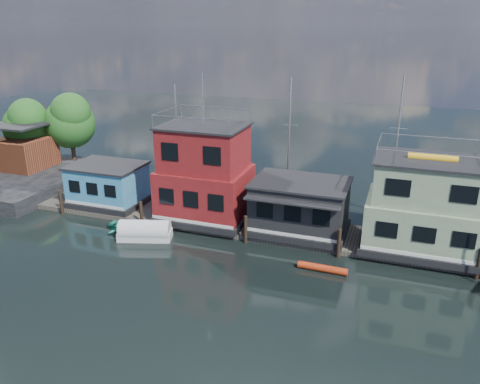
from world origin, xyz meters
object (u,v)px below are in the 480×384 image
at_px(houseboat_blue, 108,184).
at_px(red_kayak, 322,268).
at_px(dinghy_teal, 130,226).
at_px(houseboat_dark, 300,206).
at_px(tarp_runabout, 145,232).
at_px(houseboat_red, 205,175).
at_px(houseboat_green, 426,207).

distance_m(houseboat_blue, red_kayak, 21.07).
height_order(dinghy_teal, red_kayak, dinghy_teal).
relative_size(houseboat_dark, tarp_runabout, 1.70).
relative_size(houseboat_blue, tarp_runabout, 1.47).
bearing_deg(houseboat_red, houseboat_blue, -180.00).
relative_size(houseboat_blue, houseboat_red, 0.54).
xyz_separation_m(houseboat_green, dinghy_teal, (-22.02, -3.80, -3.17)).
height_order(houseboat_blue, dinghy_teal, houseboat_blue).
bearing_deg(dinghy_teal, houseboat_dark, -76.57).
distance_m(houseboat_red, tarp_runabout, 6.66).
height_order(houseboat_dark, dinghy_teal, houseboat_dark).
xyz_separation_m(dinghy_teal, tarp_runabout, (1.96, -0.97, 0.24)).
distance_m(houseboat_green, tarp_runabout, 20.83).
xyz_separation_m(houseboat_dark, houseboat_green, (9.00, 0.02, 1.13)).
height_order(houseboat_blue, houseboat_red, houseboat_red).
bearing_deg(houseboat_blue, tarp_runabout, -36.56).
bearing_deg(tarp_runabout, houseboat_red, 39.89).
bearing_deg(dinghy_teal, red_kayak, -97.88).
bearing_deg(houseboat_dark, tarp_runabout, -156.73).
bearing_deg(houseboat_red, dinghy_teal, -142.83).
height_order(houseboat_green, dinghy_teal, houseboat_green).
bearing_deg(tarp_runabout, red_kayak, -19.26).
xyz_separation_m(houseboat_red, dinghy_teal, (-5.02, -3.80, -3.73)).
bearing_deg(houseboat_green, dinghy_teal, -170.20).
relative_size(houseboat_green, dinghy_teal, 2.31).
xyz_separation_m(houseboat_blue, red_kayak, (20.32, -5.22, -1.96)).
distance_m(houseboat_dark, tarp_runabout, 12.17).
xyz_separation_m(houseboat_red, houseboat_green, (17.00, 0.00, -0.55)).
height_order(houseboat_green, red_kayak, houseboat_green).
bearing_deg(red_kayak, houseboat_dark, 119.94).
distance_m(houseboat_blue, houseboat_dark, 17.50).
relative_size(houseboat_red, red_kayak, 3.53).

